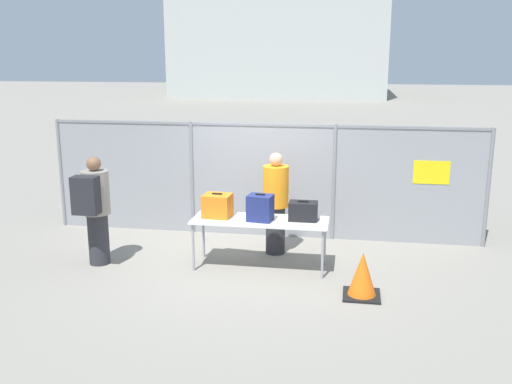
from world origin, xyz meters
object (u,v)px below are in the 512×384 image
security_worker_near (276,202)px  utility_trailer (342,197)px  inspection_table (260,223)px  suitcase_orange (217,206)px  traveler_hooded (95,207)px  suitcase_navy (260,208)px  traffic_cone (362,276)px  suitcase_black (303,211)px

security_worker_near → utility_trailer: size_ratio=0.39×
inspection_table → suitcase_orange: 0.71m
traveler_hooded → inspection_table: bearing=-10.0°
utility_trailer → inspection_table: bearing=-111.3°
suitcase_navy → inspection_table: bearing=103.3°
utility_trailer → security_worker_near: bearing=-114.0°
suitcase_orange → suitcase_navy: bearing=-8.1°
suitcase_orange → traveler_hooded: traveler_hooded is taller
security_worker_near → suitcase_navy: bearing=94.7°
suitcase_navy → utility_trailer: bearing=69.2°
suitcase_navy → utility_trailer: size_ratio=0.10×
suitcase_orange → suitcase_navy: (0.68, -0.10, 0.02)m
suitcase_orange → utility_trailer: (1.85, 2.96, -0.51)m
inspection_table → security_worker_near: 0.73m
suitcase_navy → traffic_cone: bearing=-27.7°
suitcase_navy → suitcase_black: 0.65m
suitcase_black → utility_trailer: bearing=79.8°
inspection_table → traffic_cone: (1.54, -0.85, -0.42)m
security_worker_near → suitcase_orange: bearing=53.4°
inspection_table → suitcase_black: (0.65, 0.09, 0.20)m
traveler_hooded → utility_trailer: size_ratio=0.39×
suitcase_navy → security_worker_near: size_ratio=0.25×
suitcase_orange → traveler_hooded: (-1.85, -0.36, -0.01)m
utility_trailer → suitcase_navy: bearing=-110.8°
utility_trailer → traffic_cone: utility_trailer is taller
inspection_table → security_worker_near: size_ratio=1.23×
suitcase_navy → traveler_hooded: size_ratio=0.25×
traveler_hooded → suitcase_orange: bearing=-6.0°
suitcase_black → security_worker_near: security_worker_near is taller
suitcase_orange → suitcase_black: bearing=1.5°
suitcase_navy → traveler_hooded: traveler_hooded is taller
suitcase_black → utility_trailer: 3.01m
traffic_cone → suitcase_orange: bearing=157.9°
suitcase_navy → traffic_cone: size_ratio=0.66×
suitcase_navy → utility_trailer: suitcase_navy is taller
suitcase_orange → traveler_hooded: size_ratio=0.26×
inspection_table → security_worker_near: bearing=78.3°
traveler_hooded → traffic_cone: size_ratio=2.71×
traffic_cone → traveler_hooded: bearing=172.4°
traveler_hooded → utility_trailer: (3.69, 3.31, -0.50)m
suitcase_orange → suitcase_black: suitcase_orange is taller
suitcase_navy → suitcase_black: size_ratio=0.99×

